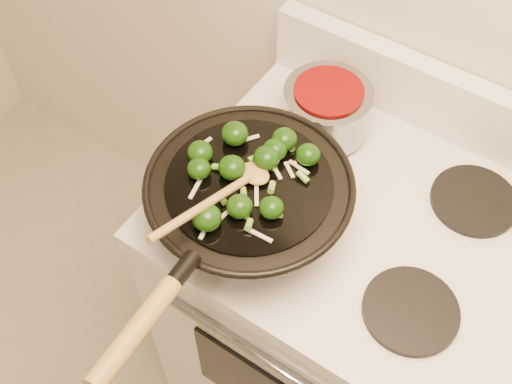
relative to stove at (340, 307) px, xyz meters
The scene contains 5 objects.
stove is the anchor object (origin of this frame).
wok 0.58m from the stove, 138.64° to the right, with size 0.40×0.67×0.19m.
stirfry 0.65m from the stove, 145.34° to the right, with size 0.24×0.29×0.05m.
wooden_spoon 0.67m from the stove, 132.15° to the right, with size 0.08×0.28×0.08m.
saucepan 0.57m from the stove, 141.05° to the left, with size 0.19×0.31×0.11m.
Camera 1 is at (0.19, 0.43, 2.01)m, focal length 45.00 mm.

